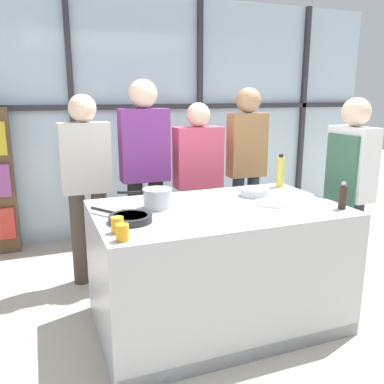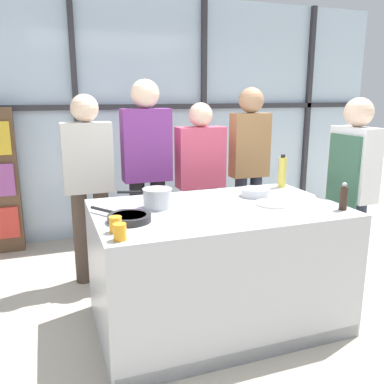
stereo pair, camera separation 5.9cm
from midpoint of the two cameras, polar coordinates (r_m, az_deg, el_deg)
name	(u,v)px [view 2 (the right image)]	position (r m, az deg, el deg)	size (l,w,h in m)	color
ground_plane	(216,320)	(3.26, 3.96, -17.53)	(18.00, 18.00, 0.00)	#BCB29E
back_window_wall	(143,118)	(4.98, -6.59, 10.25)	(6.40, 0.10, 2.80)	silver
demo_island	(217,266)	(3.05, 4.09, -10.29)	(1.75, 1.08, 0.90)	#B7BABF
chef	(351,185)	(3.62, 21.88, 0.86)	(0.23, 0.42, 1.66)	#232838
spectator_far_left	(89,178)	(3.67, -13.86, 1.89)	(0.43, 0.24, 1.69)	#47382D
spectator_center_left	(147,166)	(3.75, -5.91, 3.69)	(0.44, 0.25, 1.81)	black
spectator_center_right	(200,177)	(3.93, 1.60, 2.11)	(0.46, 0.23, 1.61)	#47382D
spectator_far_right	(249,161)	(4.13, 8.44, 4.29)	(0.38, 0.24, 1.75)	#232838
frying_pan	(129,218)	(2.59, -8.24, -3.58)	(0.35, 0.44, 0.04)	#232326
saucepan	(157,198)	(2.86, -4.35, -0.80)	(0.37, 0.21, 0.14)	silver
white_plate	(273,203)	(3.02, 11.87, -1.58)	(0.26, 0.26, 0.01)	white
mixing_bowl	(255,192)	(3.23, 9.37, 0.02)	(0.22, 0.22, 0.06)	silver
oil_bottle	(282,172)	(3.58, 13.01, 2.77)	(0.07, 0.07, 0.28)	#E0CC4C
pepper_grinder	(344,197)	(3.00, 21.03, -0.72)	(0.05, 0.05, 0.20)	#332319
juice_glass_near	(120,232)	(2.26, -9.37, -5.55)	(0.07, 0.07, 0.09)	orange
juice_glass_far	(116,224)	(2.39, -9.99, -4.51)	(0.07, 0.07, 0.09)	orange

